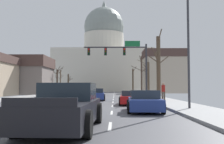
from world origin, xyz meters
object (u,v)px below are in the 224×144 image
Objects in this scene: signal_gantry at (124,56)px; pickup_truck_near_03 at (65,108)px; sedan_near_02 at (144,102)px; sedan_near_00 at (96,95)px; pedestrian_00 at (163,91)px; sedan_oncoming_00 at (50,93)px; street_lamp_right at (184,26)px; sedan_near_01 at (132,98)px; sedan_oncoming_01 at (85,92)px; sedan_oncoming_02 at (78,91)px.

signal_gantry is 1.44× the size of pickup_truck_near_03.
signal_gantry is 1.75× the size of sedan_near_02.
sedan_near_00 is 7.78m from pedestrian_00.
sedan_near_02 is at bearing -74.39° from sedan_near_00.
sedan_near_02 reaches higher than sedan_oncoming_00.
street_lamp_right reaches higher than sedan_near_00.
signal_gantry is at bearing 52.95° from sedan_near_00.
sedan_near_01 is 12.97m from pickup_truck_near_03.
sedan_near_01 is 6.26m from sedan_near_02.
sedan_oncoming_00 is (-7.05, 8.48, -0.02)m from sedan_near_00.
pedestrian_00 is at bearing 44.18° from sedan_near_01.
pickup_truck_near_03 is at bearing -129.88° from street_lamp_right.
sedan_oncoming_00 is (-7.39, 28.28, -0.14)m from pickup_truck_near_03.
pickup_truck_near_03 is at bearing -103.76° from sedan_near_01.
street_lamp_right is 1.55× the size of pickup_truck_near_03.
sedan_near_01 is at bearing -76.53° from sedan_oncoming_01.
street_lamp_right is 5.30m from sedan_near_02.
sedan_oncoming_00 is at bearing -104.39° from sedan_oncoming_01.
sedan_near_00 reaches higher than sedan_oncoming_01.
sedan_oncoming_01 is at bearing 101.69° from sedan_near_02.
sedan_oncoming_01 is (-7.00, 29.23, -0.00)m from sedan_near_01.
sedan_near_01 is 30.06m from sedan_oncoming_01.
pedestrian_00 reaches higher than sedan_oncoming_02.
sedan_near_00 is at bearing -80.77° from sedan_oncoming_01.
sedan_oncoming_00 is at bearing 104.65° from pickup_truck_near_03.
pedestrian_00 is (2.78, 9.28, 0.50)m from sedan_near_02.
signal_gantry is 18.31m from sedan_near_02.
sedan_near_01 is at bearing -76.16° from sedan_oncoming_02.
sedan_oncoming_00 is 1.03× the size of sedan_oncoming_02.
signal_gantry is 1.81× the size of sedan_oncoming_00.
pedestrian_00 is (3.12, 3.03, 0.55)m from sedan_near_01.
sedan_near_01 is at bearing 76.24° from pickup_truck_near_03.
signal_gantry is 19.61m from sedan_oncoming_01.
signal_gantry reaches higher than sedan_oncoming_01.
street_lamp_right is at bearing -57.70° from sedan_oncoming_00.
street_lamp_right is at bearing -74.09° from sedan_oncoming_01.
sedan_near_01 is at bearing 117.90° from street_lamp_right.
signal_gantry is at bearing -69.15° from sedan_oncoming_01.
signal_gantry is 17.18m from street_lamp_right.
sedan_oncoming_00 is at bearing 129.76° from sedan_near_00.
pedestrian_00 reaches higher than sedan_near_01.
sedan_oncoming_02 is at bearing 104.75° from sedan_oncoming_01.
sedan_near_01 is 0.79× the size of pickup_truck_near_03.
pedestrian_00 is at bearing 88.43° from street_lamp_right.
sedan_oncoming_02 is (-3.09, 11.72, 0.01)m from sedan_oncoming_01.
sedan_near_02 is 1.06× the size of sedan_oncoming_02.
street_lamp_right is at bearing -79.56° from signal_gantry.
sedan_oncoming_02 is at bearing 101.17° from sedan_near_00.
signal_gantry is 9.96m from pedestrian_00.
sedan_near_00 is at bearing 116.49° from street_lamp_right.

